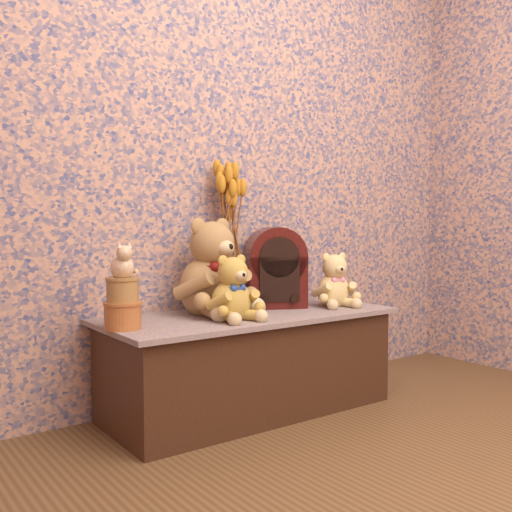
{
  "coord_description": "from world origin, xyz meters",
  "views": [
    {
      "loc": [
        -1.4,
        -0.73,
        0.79
      ],
      "look_at": [
        0.0,
        1.19,
        0.65
      ],
      "focal_mm": 41.22,
      "sensor_mm": 36.0,
      "label": 1
    }
  ],
  "objects_px": {
    "ceramic_vase": "(228,284)",
    "biscuit_tin_lower": "(123,316)",
    "cathedral_radio": "(275,267)",
    "teddy_small": "(333,277)",
    "cat_figurine": "(122,259)",
    "teddy_large": "(209,263)",
    "teddy_medium": "(231,285)"
  },
  "relations": [
    {
      "from": "ceramic_vase",
      "to": "biscuit_tin_lower",
      "type": "bearing_deg",
      "value": -161.8
    },
    {
      "from": "cathedral_radio",
      "to": "biscuit_tin_lower",
      "type": "xyz_separation_m",
      "value": [
        -0.77,
        -0.12,
        -0.13
      ]
    },
    {
      "from": "teddy_small",
      "to": "cat_figurine",
      "type": "distance_m",
      "value": 1.01
    },
    {
      "from": "teddy_large",
      "to": "ceramic_vase",
      "type": "bearing_deg",
      "value": 16.13
    },
    {
      "from": "cathedral_radio",
      "to": "cat_figurine",
      "type": "height_order",
      "value": "cathedral_radio"
    },
    {
      "from": "teddy_large",
      "to": "biscuit_tin_lower",
      "type": "relative_size",
      "value": 3.26
    },
    {
      "from": "cathedral_radio",
      "to": "teddy_medium",
      "type": "bearing_deg",
      "value": -128.44
    },
    {
      "from": "teddy_medium",
      "to": "biscuit_tin_lower",
      "type": "xyz_separation_m",
      "value": [
        -0.42,
        0.06,
        -0.09
      ]
    },
    {
      "from": "teddy_small",
      "to": "biscuit_tin_lower",
      "type": "height_order",
      "value": "teddy_small"
    },
    {
      "from": "teddy_small",
      "to": "ceramic_vase",
      "type": "height_order",
      "value": "teddy_small"
    },
    {
      "from": "teddy_large",
      "to": "teddy_medium",
      "type": "distance_m",
      "value": 0.19
    },
    {
      "from": "biscuit_tin_lower",
      "to": "cat_figurine",
      "type": "height_order",
      "value": "cat_figurine"
    },
    {
      "from": "teddy_small",
      "to": "cathedral_radio",
      "type": "bearing_deg",
      "value": 165.64
    },
    {
      "from": "teddy_medium",
      "to": "biscuit_tin_lower",
      "type": "height_order",
      "value": "teddy_medium"
    },
    {
      "from": "cat_figurine",
      "to": "teddy_medium",
      "type": "bearing_deg",
      "value": 0.78
    },
    {
      "from": "biscuit_tin_lower",
      "to": "cat_figurine",
      "type": "distance_m",
      "value": 0.2
    },
    {
      "from": "biscuit_tin_lower",
      "to": "cathedral_radio",
      "type": "bearing_deg",
      "value": 8.52
    },
    {
      "from": "cat_figurine",
      "to": "ceramic_vase",
      "type": "bearing_deg",
      "value": 26.95
    },
    {
      "from": "teddy_large",
      "to": "cat_figurine",
      "type": "distance_m",
      "value": 0.45
    },
    {
      "from": "cat_figurine",
      "to": "teddy_large",
      "type": "bearing_deg",
      "value": 23.97
    },
    {
      "from": "ceramic_vase",
      "to": "cat_figurine",
      "type": "relative_size",
      "value": 1.63
    },
    {
      "from": "teddy_small",
      "to": "ceramic_vase",
      "type": "relative_size",
      "value": 1.2
    },
    {
      "from": "teddy_large",
      "to": "cathedral_radio",
      "type": "height_order",
      "value": "teddy_large"
    },
    {
      "from": "cathedral_radio",
      "to": "biscuit_tin_lower",
      "type": "bearing_deg",
      "value": -146.49
    },
    {
      "from": "cathedral_radio",
      "to": "cat_figurine",
      "type": "distance_m",
      "value": 0.78
    },
    {
      "from": "ceramic_vase",
      "to": "biscuit_tin_lower",
      "type": "height_order",
      "value": "ceramic_vase"
    },
    {
      "from": "teddy_large",
      "to": "teddy_medium",
      "type": "xyz_separation_m",
      "value": [
        -0.01,
        -0.18,
        -0.08
      ]
    },
    {
      "from": "teddy_small",
      "to": "cat_figurine",
      "type": "relative_size",
      "value": 1.96
    },
    {
      "from": "cathedral_radio",
      "to": "biscuit_tin_lower",
      "type": "relative_size",
      "value": 2.74
    },
    {
      "from": "ceramic_vase",
      "to": "cat_figurine",
      "type": "height_order",
      "value": "cat_figurine"
    },
    {
      "from": "cat_figurine",
      "to": "biscuit_tin_lower",
      "type": "bearing_deg",
      "value": 0.0
    },
    {
      "from": "teddy_large",
      "to": "teddy_small",
      "type": "xyz_separation_m",
      "value": [
        0.57,
        -0.14,
        -0.08
      ]
    }
  ]
}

